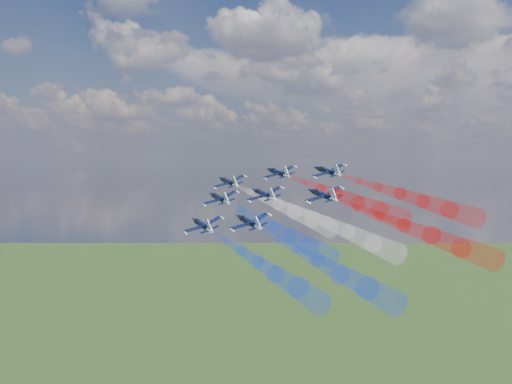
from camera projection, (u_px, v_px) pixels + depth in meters
The scene contains 16 objects.
jet_lead at pixel (229, 182), 176.11m from camera, with size 11.04×13.80×3.68m, color black, non-canonical shape.
trail_lead at pixel (278, 205), 150.36m from camera, with size 4.60×47.91×4.60m, color white, non-canonical shape.
jet_inner_left at pixel (220, 198), 162.31m from camera, with size 11.04×13.80×3.68m, color black, non-canonical shape.
trail_inner_left at pixel (272, 226), 136.56m from camera, with size 4.60×47.91×4.60m, color blue, non-canonical shape.
jet_inner_right at pixel (278, 173), 170.30m from camera, with size 11.04×13.80×3.68m, color black, non-canonical shape.
trail_inner_right at pixel (339, 195), 144.55m from camera, with size 4.60×47.91×4.60m, color red, non-canonical shape.
jet_outer_left at pixel (203, 225), 148.18m from camera, with size 11.04×13.80×3.68m, color black, non-canonical shape.
trail_outer_left at pixel (258, 262), 122.43m from camera, with size 4.60×47.91×4.60m, color blue, non-canonical shape.
jet_center_third at pixel (264, 194), 157.22m from camera, with size 11.04×13.80×3.68m, color black, non-canonical shape.
trail_center_third at pixel (327, 223), 131.47m from camera, with size 4.60×47.91×4.60m, color white, non-canonical shape.
jet_outer_right at pixel (328, 171), 164.66m from camera, with size 11.04×13.80×3.68m, color black, non-canonical shape.
trail_outer_right at pixel (400, 194), 138.91m from camera, with size 4.60×47.91×4.60m, color red, non-canonical shape.
jet_rear_left at pixel (249, 222), 142.26m from camera, with size 11.04×13.80×3.68m, color black, non-canonical shape.
trail_rear_left at pixel (317, 260), 116.51m from camera, with size 4.60×47.91×4.60m, color blue, non-canonical shape.
jet_rear_right at pixel (323, 195), 148.07m from camera, with size 11.04×13.80×3.68m, color black, non-canonical shape.
trail_rear_right at pixel (404, 226), 122.32m from camera, with size 4.60×47.91×4.60m, color red, non-canonical shape.
Camera 1 is at (72.85, -134.46, 140.13)m, focal length 40.43 mm.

